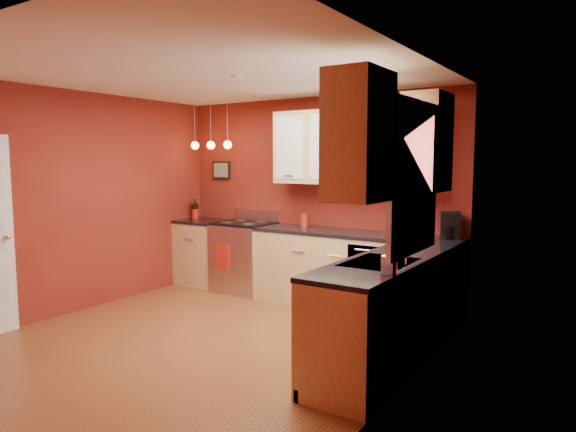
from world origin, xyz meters
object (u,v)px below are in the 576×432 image
Objects in this scene: gas_range at (244,256)px; coffee_maker at (450,226)px; sink at (380,265)px; red_canister at (304,221)px; soap_pump at (389,260)px.

gas_range is 2.81m from coffee_maker.
sink reaches higher than gas_range.
coffee_maker is at bearing 1.03° from red_canister.
red_canister is 2.80m from soap_pump.
sink is 1.64m from coffee_maker.
gas_range is 3.77× the size of coffee_maker.
red_canister is (0.91, 0.09, 0.54)m from gas_range.
gas_range is 3.05m from sink.
gas_range is at bearing 146.36° from soap_pump.
gas_range is 6.59× the size of red_canister.
red_canister is at bearing 137.12° from sink.
sink is at bearing -29.78° from gas_range.
red_canister is 0.80× the size of soap_pump.
coffee_maker is (1.83, 0.03, 0.05)m from red_canister.
soap_pump is at bearing -105.75° from coffee_maker.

